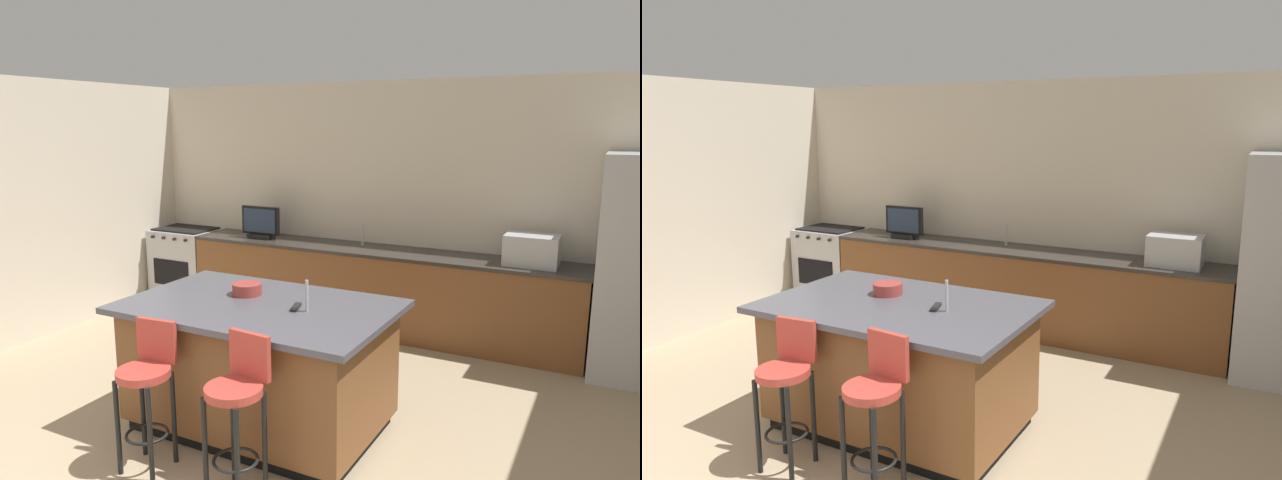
{
  "view_description": "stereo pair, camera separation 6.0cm",
  "coord_description": "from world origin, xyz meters",
  "views": [
    {
      "loc": [
        2.24,
        -0.88,
        2.18
      ],
      "look_at": [
        -0.1,
        3.6,
        1.19
      ],
      "focal_mm": 33.14,
      "sensor_mm": 36.0,
      "label": 1
    },
    {
      "loc": [
        2.29,
        -0.86,
        2.18
      ],
      "look_at": [
        -0.1,
        3.6,
        1.19
      ],
      "focal_mm": 33.14,
      "sensor_mm": 36.0,
      "label": 2
    }
  ],
  "objects": [
    {
      "name": "sink_faucet_island",
      "position": [
        0.39,
        2.48,
        1.05
      ],
      "size": [
        0.02,
        0.02,
        0.22
      ],
      "primitive_type": "cylinder",
      "color": "#B2B2B7",
      "rests_on": "kitchen_island"
    },
    {
      "name": "sink_faucet_back",
      "position": [
        -0.24,
        4.89,
        1.01
      ],
      "size": [
        0.02,
        0.02,
        0.24
      ],
      "primitive_type": "cylinder",
      "color": "#B2B2B7",
      "rests_on": "counter_back"
    },
    {
      "name": "tv_monitor",
      "position": [
        -1.45,
        4.74,
        1.06
      ],
      "size": [
        0.48,
        0.16,
        0.37
      ],
      "color": "black",
      "rests_on": "counter_back"
    },
    {
      "name": "bar_stool_left",
      "position": [
        -0.35,
        1.72,
        0.57
      ],
      "size": [
        0.34,
        0.35,
        0.96
      ],
      "rotation": [
        0.0,
        0.0,
        0.1
      ],
      "color": "#B23D33",
      "rests_on": "ground_plane"
    },
    {
      "name": "kitchen_island",
      "position": [
        -0.0,
        2.48,
        0.48
      ],
      "size": [
        1.9,
        1.21,
        0.94
      ],
      "color": "black",
      "rests_on": "ground_plane"
    },
    {
      "name": "range_oven",
      "position": [
        -2.61,
        4.79,
        0.45
      ],
      "size": [
        0.77,
        0.63,
        0.91
      ],
      "color": "#B7BABF",
      "rests_on": "ground_plane"
    },
    {
      "name": "counter_back",
      "position": [
        -0.08,
        4.79,
        0.45
      ],
      "size": [
        4.28,
        0.62,
        0.89
      ],
      "color": "brown",
      "rests_on": "ground_plane"
    },
    {
      "name": "microwave",
      "position": [
        1.51,
        4.79,
        1.04
      ],
      "size": [
        0.48,
        0.36,
        0.29
      ],
      "primitive_type": "cube",
      "color": "#B7BABF",
      "rests_on": "counter_back"
    },
    {
      "name": "tv_remote",
      "position": [
        0.29,
        2.5,
        0.95
      ],
      "size": [
        0.09,
        0.18,
        0.02
      ],
      "primitive_type": "cube",
      "rotation": [
        0.0,
        0.0,
        0.29
      ],
      "color": "black",
      "rests_on": "kitchen_island"
    },
    {
      "name": "fruit_bowl",
      "position": [
        -0.2,
        2.63,
        0.98
      ],
      "size": [
        0.22,
        0.22,
        0.09
      ],
      "primitive_type": "cylinder",
      "color": "#993833",
      "rests_on": "kitchen_island"
    },
    {
      "name": "wall_back",
      "position": [
        0.0,
        5.17,
        1.32
      ],
      "size": [
        6.61,
        0.12,
        2.64
      ],
      "primitive_type": "cube",
      "color": "beige",
      "rests_on": "ground_plane"
    },
    {
      "name": "bar_stool_right",
      "position": [
        0.35,
        1.72,
        0.6
      ],
      "size": [
        0.34,
        0.35,
        0.99
      ],
      "rotation": [
        0.0,
        0.0,
        -0.1
      ],
      "color": "#B23D33",
      "rests_on": "ground_plane"
    }
  ]
}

